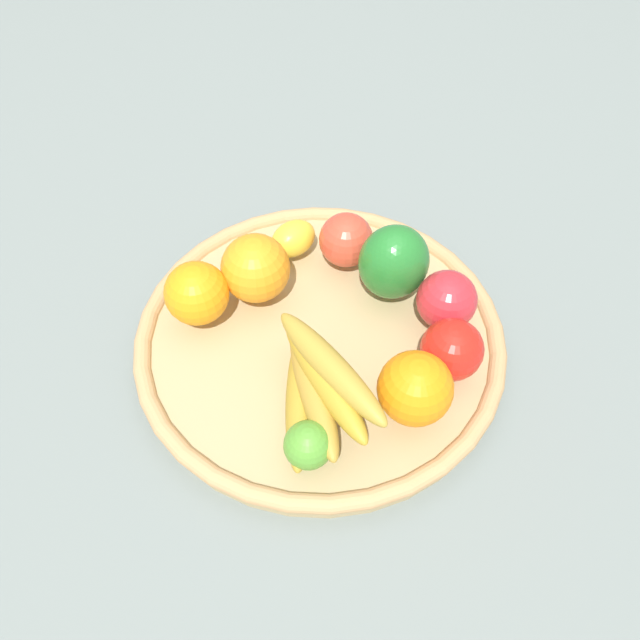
{
  "coord_description": "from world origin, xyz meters",
  "views": [
    {
      "loc": [
        0.38,
        -0.28,
        0.65
      ],
      "look_at": [
        0.0,
        0.0,
        0.06
      ],
      "focal_mm": 36.85,
      "sensor_mm": 36.0,
      "label": 1
    }
  ],
  "objects_px": {
    "apple_2": "(447,300)",
    "lime_0": "(308,445)",
    "bell_pepper": "(394,262)",
    "orange_2": "(415,388)",
    "banana_bunch": "(317,383)",
    "apple_0": "(346,240)",
    "orange_1": "(256,268)",
    "apple_1": "(452,350)",
    "orange_0": "(197,293)",
    "lemon_0": "(293,238)"
  },
  "relations": [
    {
      "from": "banana_bunch",
      "to": "orange_0",
      "type": "relative_size",
      "value": 2.35
    },
    {
      "from": "apple_0",
      "to": "orange_2",
      "type": "height_order",
      "value": "orange_2"
    },
    {
      "from": "apple_1",
      "to": "lemon_0",
      "type": "bearing_deg",
      "value": -172.22
    },
    {
      "from": "apple_1",
      "to": "orange_0",
      "type": "bearing_deg",
      "value": -141.63
    },
    {
      "from": "orange_1",
      "to": "orange_0",
      "type": "relative_size",
      "value": 1.1
    },
    {
      "from": "orange_1",
      "to": "orange_2",
      "type": "xyz_separation_m",
      "value": [
        0.24,
        0.04,
        -0.0
      ]
    },
    {
      "from": "apple_1",
      "to": "lemon_0",
      "type": "height_order",
      "value": "apple_1"
    },
    {
      "from": "lemon_0",
      "to": "lime_0",
      "type": "distance_m",
      "value": 0.29
    },
    {
      "from": "orange_1",
      "to": "lemon_0",
      "type": "bearing_deg",
      "value": 111.85
    },
    {
      "from": "banana_bunch",
      "to": "bell_pepper",
      "type": "relative_size",
      "value": 1.82
    },
    {
      "from": "apple_1",
      "to": "banana_bunch",
      "type": "xyz_separation_m",
      "value": [
        -0.05,
        -0.14,
        0.0
      ]
    },
    {
      "from": "lemon_0",
      "to": "apple_2",
      "type": "distance_m",
      "value": 0.21
    },
    {
      "from": "orange_0",
      "to": "lime_0",
      "type": "height_order",
      "value": "orange_0"
    },
    {
      "from": "banana_bunch",
      "to": "lime_0",
      "type": "bearing_deg",
      "value": -43.98
    },
    {
      "from": "orange_1",
      "to": "apple_0",
      "type": "distance_m",
      "value": 0.12
    },
    {
      "from": "apple_0",
      "to": "orange_2",
      "type": "relative_size",
      "value": 0.86
    },
    {
      "from": "bell_pepper",
      "to": "orange_2",
      "type": "height_order",
      "value": "bell_pepper"
    },
    {
      "from": "lemon_0",
      "to": "orange_0",
      "type": "height_order",
      "value": "orange_0"
    },
    {
      "from": "apple_1",
      "to": "apple_2",
      "type": "height_order",
      "value": "same"
    },
    {
      "from": "banana_bunch",
      "to": "apple_0",
      "type": "height_order",
      "value": "banana_bunch"
    },
    {
      "from": "orange_0",
      "to": "apple_2",
      "type": "height_order",
      "value": "orange_0"
    },
    {
      "from": "orange_1",
      "to": "lime_0",
      "type": "height_order",
      "value": "orange_1"
    },
    {
      "from": "apple_2",
      "to": "lemon_0",
      "type": "bearing_deg",
      "value": -158.54
    },
    {
      "from": "apple_1",
      "to": "apple_2",
      "type": "distance_m",
      "value": 0.07
    },
    {
      "from": "bell_pepper",
      "to": "lime_0",
      "type": "xyz_separation_m",
      "value": [
        0.12,
        -0.21,
        -0.02
      ]
    },
    {
      "from": "apple_0",
      "to": "apple_2",
      "type": "height_order",
      "value": "apple_2"
    },
    {
      "from": "bell_pepper",
      "to": "orange_0",
      "type": "xyz_separation_m",
      "value": [
        -0.11,
        -0.21,
        -0.01
      ]
    },
    {
      "from": "lime_0",
      "to": "apple_2",
      "type": "bearing_deg",
      "value": 102.21
    },
    {
      "from": "apple_0",
      "to": "bell_pepper",
      "type": "distance_m",
      "value": 0.08
    },
    {
      "from": "banana_bunch",
      "to": "orange_1",
      "type": "bearing_deg",
      "value": 168.49
    },
    {
      "from": "orange_1",
      "to": "bell_pepper",
      "type": "bearing_deg",
      "value": 54.47
    },
    {
      "from": "apple_2",
      "to": "lime_0",
      "type": "height_order",
      "value": "apple_2"
    },
    {
      "from": "orange_1",
      "to": "lemon_0",
      "type": "height_order",
      "value": "orange_1"
    },
    {
      "from": "orange_1",
      "to": "apple_2",
      "type": "relative_size",
      "value": 1.18
    },
    {
      "from": "banana_bunch",
      "to": "apple_2",
      "type": "relative_size",
      "value": 2.52
    },
    {
      "from": "banana_bunch",
      "to": "lemon_0",
      "type": "distance_m",
      "value": 0.23
    },
    {
      "from": "apple_0",
      "to": "bell_pepper",
      "type": "height_order",
      "value": "bell_pepper"
    },
    {
      "from": "lemon_0",
      "to": "apple_0",
      "type": "bearing_deg",
      "value": 41.53
    },
    {
      "from": "orange_1",
      "to": "apple_1",
      "type": "height_order",
      "value": "orange_1"
    },
    {
      "from": "banana_bunch",
      "to": "bell_pepper",
      "type": "xyz_separation_m",
      "value": [
        -0.08,
        0.17,
        0.01
      ]
    },
    {
      "from": "apple_0",
      "to": "orange_0",
      "type": "bearing_deg",
      "value": -99.14
    },
    {
      "from": "bell_pepper",
      "to": "apple_0",
      "type": "bearing_deg",
      "value": -57.43
    },
    {
      "from": "banana_bunch",
      "to": "apple_0",
      "type": "distance_m",
      "value": 0.22
    },
    {
      "from": "orange_2",
      "to": "lemon_0",
      "type": "bearing_deg",
      "value": 172.91
    },
    {
      "from": "orange_2",
      "to": "orange_1",
      "type": "bearing_deg",
      "value": -170.03
    },
    {
      "from": "apple_1",
      "to": "orange_2",
      "type": "height_order",
      "value": "orange_2"
    },
    {
      "from": "lemon_0",
      "to": "lime_0",
      "type": "xyz_separation_m",
      "value": [
        0.25,
        -0.16,
        0.0
      ]
    },
    {
      "from": "apple_1",
      "to": "orange_2",
      "type": "relative_size",
      "value": 0.87
    },
    {
      "from": "apple_0",
      "to": "bell_pepper",
      "type": "xyz_separation_m",
      "value": [
        0.07,
        0.01,
        0.01
      ]
    },
    {
      "from": "orange_0",
      "to": "orange_1",
      "type": "bearing_deg",
      "value": 81.95
    }
  ]
}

